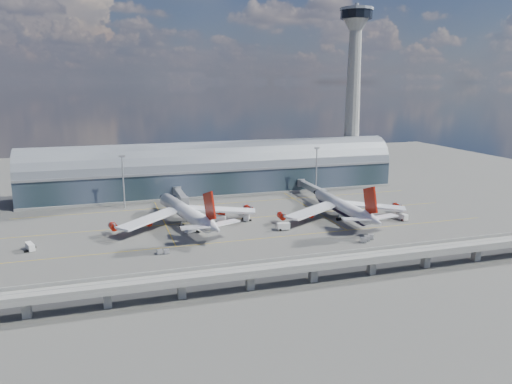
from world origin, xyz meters
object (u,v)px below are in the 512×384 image
object	(u,v)px
service_truck_1	(283,226)
service_truck_5	(219,219)
service_truck_3	(402,217)
service_truck_0	(30,247)
floodlight_mast_right	(316,170)
airliner_right	(343,207)
service_truck_2	(193,229)
cargo_train_0	(163,252)
cargo_train_1	(443,244)
airliner_left	(187,212)
service_truck_4	(247,217)
cargo_train_2	(367,238)
floodlight_mast_left	(123,180)
control_tower	(353,95)

from	to	relation	value
service_truck_1	service_truck_5	distance (m)	29.50
service_truck_3	service_truck_0	bearing A→B (deg)	173.54
floodlight_mast_right	airliner_right	world-z (taller)	floodlight_mast_right
service_truck_2	cargo_train_0	world-z (taller)	service_truck_2
service_truck_3	cargo_train_1	xyz separation A→B (m)	(-6.77, -36.57, -0.46)
service_truck_1	service_truck_2	bearing A→B (deg)	81.97
service_truck_0	cargo_train_1	size ratio (longest dim) A/B	0.56
service_truck_3	airliner_left	bearing A→B (deg)	163.65
service_truck_2	service_truck_4	bearing A→B (deg)	-95.63
service_truck_3	service_truck_4	distance (m)	68.33
service_truck_0	service_truck_1	distance (m)	96.10
service_truck_1	cargo_train_0	bearing A→B (deg)	110.72
cargo_train_1	floodlight_mast_right	bearing A→B (deg)	7.18
cargo_train_2	service_truck_3	bearing A→B (deg)	-23.03
service_truck_1	service_truck_4	xyz separation A→B (m)	(-10.34, 18.34, -0.09)
floodlight_mast_right	cargo_train_2	size ratio (longest dim) A/B	3.27
airliner_left	service_truck_4	bearing A→B (deg)	-9.92
service_truck_4	service_truck_5	distance (m)	12.34
floodlight_mast_right	service_truck_0	size ratio (longest dim) A/B	3.91
cargo_train_1	service_truck_5	bearing A→B (deg)	53.42
floodlight_mast_left	cargo_train_2	distance (m)	117.84
service_truck_5	service_truck_1	bearing A→B (deg)	-95.71
service_truck_5	cargo_train_1	bearing A→B (deg)	-94.47
cargo_train_1	airliner_left	bearing A→B (deg)	58.84
airliner_left	cargo_train_1	bearing A→B (deg)	-44.23
floodlight_mast_left	service_truck_3	size ratio (longest dim) A/B	4.20
floodlight_mast_right	service_truck_0	bearing A→B (deg)	-158.60
control_tower	service_truck_5	distance (m)	127.81
control_tower	airliner_right	world-z (taller)	control_tower
control_tower	floodlight_mast_right	distance (m)	58.76
control_tower	cargo_train_0	distance (m)	168.06
airliner_left	floodlight_mast_right	bearing A→B (deg)	15.88
airliner_right	cargo_train_1	world-z (taller)	airliner_right
floodlight_mast_right	airliner_right	size ratio (longest dim) A/B	0.41
airliner_left	service_truck_5	size ratio (longest dim) A/B	10.25
service_truck_3	floodlight_mast_right	bearing A→B (deg)	100.21
service_truck_1	cargo_train_2	size ratio (longest dim) A/B	0.67
service_truck_2	floodlight_mast_left	bearing A→B (deg)	-1.28
airliner_left	service_truck_0	distance (m)	61.19
service_truck_0	service_truck_2	world-z (taller)	service_truck_0
floodlight_mast_left	cargo_train_0	size ratio (longest dim) A/B	5.49
service_truck_1	cargo_train_1	size ratio (longest dim) A/B	0.45
service_truck_2	service_truck_4	size ratio (longest dim) A/B	1.31
floodlight_mast_right	service_truck_0	xyz separation A→B (m)	(-135.78, -53.20, -12.30)
control_tower	service_truck_0	size ratio (longest dim) A/B	15.67
service_truck_5	airliner_right	bearing A→B (deg)	-66.95
service_truck_0	cargo_train_0	size ratio (longest dim) A/B	1.40
service_truck_5	floodlight_mast_right	bearing A→B (deg)	-24.71
control_tower	airliner_left	xyz separation A→B (m)	(-111.45, -66.92, -45.83)
floodlight_mast_right	service_truck_2	world-z (taller)	floodlight_mast_right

